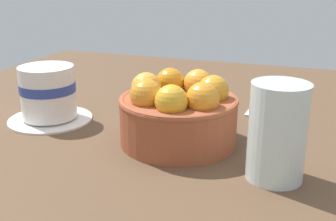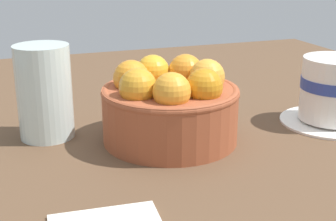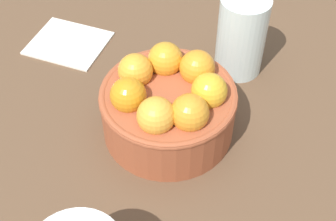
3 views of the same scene
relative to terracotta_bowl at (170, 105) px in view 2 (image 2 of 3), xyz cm
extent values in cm
cube|color=brown|center=(-0.01, -0.01, -6.68)|extent=(110.09, 109.09, 4.29)
cylinder|color=#9E4C2D|center=(-0.01, -0.01, -1.23)|extent=(16.35, 16.35, 6.60)
torus|color=#9E4C2D|center=(-0.01, -0.01, 1.67)|extent=(16.55, 16.55, 1.00)
sphere|color=gold|center=(4.72, 0.64, 3.05)|extent=(4.26, 4.26, 4.26)
sphere|color=orange|center=(2.44, 4.10, 3.05)|extent=(4.39, 4.39, 4.39)
sphere|color=orange|center=(-1.69, 4.47, 3.05)|extent=(4.37, 4.37, 4.37)
sphere|color=orange|center=(-4.56, 1.47, 3.05)|extent=(4.25, 4.25, 4.25)
sphere|color=orange|center=(-4.00, -2.64, 3.05)|extent=(4.25, 4.25, 4.25)
sphere|color=gold|center=(-0.44, -4.77, 3.05)|extent=(4.34, 4.34, 4.34)
sphere|color=orange|center=(3.44, -3.31, 3.05)|extent=(4.39, 4.39, 4.39)
cylinder|color=white|center=(-1.58, -22.52, -4.24)|extent=(13.48, 13.48, 0.60)
cylinder|color=white|center=(-1.58, -22.52, 0.24)|extent=(8.69, 8.69, 8.35)
cylinder|color=#2D4299|center=(-1.58, -22.52, 1.04)|extent=(8.85, 8.85, 1.50)
cylinder|color=silver|center=(6.23, 14.05, 1.25)|extent=(6.69, 6.69, 11.56)
camera|label=1|loc=(52.19, 17.47, 18.99)|focal=44.74mm
camera|label=2|loc=(-51.70, 18.74, 17.78)|focal=51.38mm
camera|label=3|loc=(10.91, -37.25, 41.17)|focal=50.05mm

